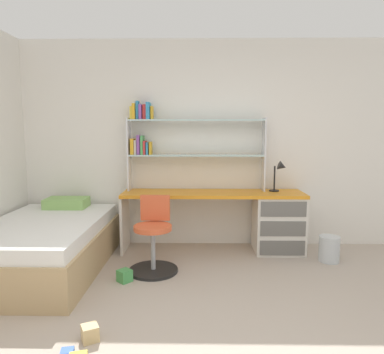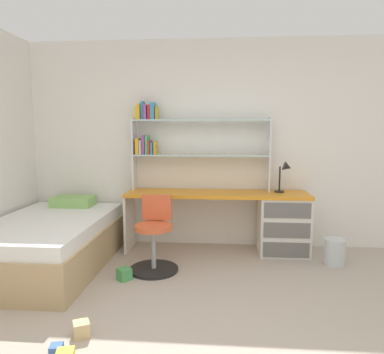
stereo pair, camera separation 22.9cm
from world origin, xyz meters
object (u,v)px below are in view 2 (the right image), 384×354
at_px(desk_lamp, 285,172).
at_px(toy_block_natural_3, 81,329).
at_px(waste_bin, 334,252).
at_px(swivel_chair, 154,241).
at_px(bookshelf_hutch, 180,138).
at_px(toy_block_green_2, 124,274).
at_px(desk, 265,219).
at_px(bed_platform, 49,243).
at_px(toy_block_blue_0, 56,351).

distance_m(desk_lamp, toy_block_natural_3, 2.83).
bearing_deg(waste_bin, swivel_chair, -171.20).
height_order(bookshelf_hutch, desk_lamp, bookshelf_hutch).
height_order(swivel_chair, toy_block_green_2, swivel_chair).
distance_m(desk, bookshelf_hutch, 1.45).
xyz_separation_m(desk_lamp, waste_bin, (0.49, -0.39, -0.85)).
bearing_deg(waste_bin, toy_block_natural_3, -144.93).
xyz_separation_m(bookshelf_hutch, desk_lamp, (1.29, -0.10, -0.40)).
relative_size(desk, bed_platform, 1.18).
relative_size(toy_block_blue_0, toy_block_natural_3, 0.73).
height_order(desk_lamp, waste_bin, desk_lamp).
xyz_separation_m(desk_lamp, swivel_chair, (-1.48, -0.70, -0.68)).
bearing_deg(bed_platform, waste_bin, 5.67).
bearing_deg(toy_block_blue_0, waste_bin, 37.95).
relative_size(desk_lamp, bed_platform, 0.20).
relative_size(desk, waste_bin, 7.57).
xyz_separation_m(toy_block_blue_0, toy_block_green_2, (0.12, 1.24, 0.02)).
height_order(bookshelf_hutch, swivel_chair, bookshelf_hutch).
distance_m(swivel_chair, bed_platform, 1.16).
xyz_separation_m(desk, desk_lamp, (0.23, 0.04, 0.58)).
xyz_separation_m(toy_block_green_2, toy_block_natural_3, (-0.04, -1.00, -0.00)).
bearing_deg(desk_lamp, toy_block_natural_3, -131.76).
xyz_separation_m(bookshelf_hutch, bed_platform, (-1.35, -0.81, -1.13)).
bearing_deg(bed_platform, desk_lamp, 14.94).
bearing_deg(bed_platform, swivel_chair, 0.27).
bearing_deg(desk_lamp, desk, -170.50).
height_order(bookshelf_hutch, toy_block_blue_0, bookshelf_hutch).
distance_m(toy_block_blue_0, toy_block_natural_3, 0.25).
bearing_deg(swivel_chair, toy_block_blue_0, -103.68).
height_order(bookshelf_hutch, toy_block_natural_3, bookshelf_hutch).
relative_size(bookshelf_hutch, toy_block_green_2, 14.30).
relative_size(bookshelf_hutch, desk_lamp, 4.46).
distance_m(desk, waste_bin, 0.85).
distance_m(bed_platform, toy_block_blue_0, 1.73).
bearing_deg(desk, bookshelf_hutch, 172.36).
bearing_deg(swivel_chair, bed_platform, -179.73).
height_order(waste_bin, toy_block_natural_3, waste_bin).
xyz_separation_m(waste_bin, toy_block_blue_0, (-2.35, -1.83, -0.11)).
xyz_separation_m(bed_platform, toy_block_blue_0, (0.79, -1.52, -0.23)).
bearing_deg(desk, waste_bin, -26.21).
bearing_deg(desk, desk_lamp, 9.50).
relative_size(bed_platform, toy_block_natural_3, 16.81).
xyz_separation_m(desk_lamp, bed_platform, (-2.65, -0.71, -0.72)).
bearing_deg(desk_lamp, toy_block_green_2, -150.34).
bearing_deg(bookshelf_hutch, swivel_chair, -103.28).
height_order(swivel_chair, toy_block_natural_3, swivel_chair).
bearing_deg(toy_block_green_2, swivel_chair, 48.52).
bearing_deg(bed_platform, toy_block_blue_0, -62.45).
bearing_deg(waste_bin, toy_block_blue_0, -142.05).
xyz_separation_m(desk_lamp, toy_block_green_2, (-1.74, -0.99, -0.93)).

